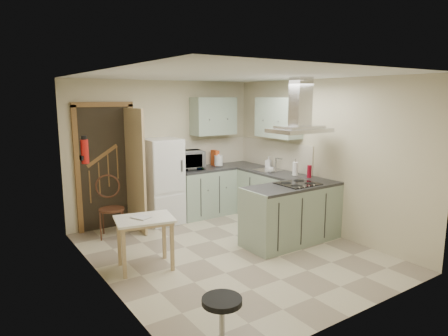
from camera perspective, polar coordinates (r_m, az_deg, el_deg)
floor at (r=5.91m, az=0.97°, el=-11.89°), size 4.20×4.20×0.00m
ceiling at (r=5.48m, az=1.05°, el=13.12°), size 4.20×4.20×0.00m
back_wall at (r=7.35m, az=-8.49°, el=2.51°), size 3.60×0.00×3.60m
left_wall at (r=4.77m, az=-16.95°, el=-2.00°), size 0.00×4.20×4.20m
right_wall at (r=6.74m, az=13.60°, el=1.65°), size 0.00×4.20×4.20m
doorway at (r=6.95m, az=-16.52°, el=0.09°), size 1.10×0.12×2.10m
fridge at (r=7.08m, az=-8.78°, el=-1.89°), size 0.60×0.60×1.50m
counter_back at (r=7.55m, az=-2.81°, el=-3.37°), size 1.08×0.60×0.90m
counter_right at (r=7.49m, az=5.41°, el=-3.51°), size 0.60×1.95×0.90m
splashback at (r=7.81m, az=-2.08°, el=2.33°), size 1.68×0.02×0.50m
wall_cabinet_back at (r=7.61m, az=-1.52°, el=7.42°), size 0.85×0.35×0.70m
wall_cabinet_right at (r=7.16m, az=7.79°, el=7.15°), size 0.35×0.90×0.70m
peninsula at (r=6.25m, az=9.71°, el=-6.41°), size 1.55×0.65×0.90m
hob at (r=6.20m, az=10.50°, el=-2.21°), size 0.58×0.50×0.01m
extractor_hood at (r=6.08m, az=10.75°, el=5.30°), size 0.90×0.55×0.10m
sink at (r=7.26m, az=6.35°, el=-0.29°), size 0.45×0.40×0.01m
fire_extinguisher at (r=5.60m, az=-19.28°, el=2.23°), size 0.10×0.10×0.32m
drop_leaf_table at (r=5.38m, az=-11.19°, el=-10.47°), size 0.82×0.68×0.68m
bentwood_chair at (r=6.62m, az=-15.76°, el=-5.71°), size 0.53×0.53×0.90m
stool at (r=3.79m, az=-0.29°, el=-21.26°), size 0.41×0.41×0.48m
microwave at (r=7.32m, az=-5.44°, el=1.12°), size 0.68×0.52×0.34m
kettle at (r=7.58m, az=-0.78°, el=1.08°), size 0.21×0.21×0.23m
cereal_box at (r=7.67m, az=-1.29°, el=1.43°), size 0.09×0.21×0.30m
soap_bottle at (r=7.51m, az=6.36°, el=0.84°), size 0.13×0.13×0.21m
paper_towel at (r=6.83m, az=10.16°, el=-0.08°), size 0.12×0.12×0.24m
cup at (r=7.03m, az=6.62°, el=-0.29°), size 0.14×0.14×0.10m
red_bottle at (r=6.70m, az=12.09°, el=-0.49°), size 0.09×0.09×0.21m
book at (r=5.20m, az=-12.44°, el=-6.67°), size 0.25×0.28×0.10m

